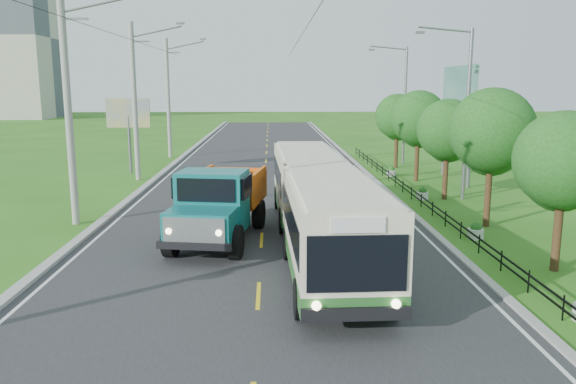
{
  "coord_description": "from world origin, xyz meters",
  "views": [
    {
      "loc": [
        0.38,
        -15.58,
        6.04
      ],
      "look_at": [
        1.06,
        6.3,
        1.9
      ],
      "focal_mm": 35.0,
      "sensor_mm": 36.0,
      "label": 1
    }
  ],
  "objects_px": {
    "tree_back": "(398,119)",
    "dump_truck": "(219,199)",
    "streetlight_mid": "(465,108)",
    "streetlight_far": "(403,101)",
    "pole_near": "(69,109)",
    "tree_second": "(563,165)",
    "pole_far": "(169,97)",
    "tree_fourth": "(448,133)",
    "planter_near": "(476,232)",
    "tree_third": "(492,135)",
    "tree_fifth": "(419,121)",
    "bus": "(318,198)",
    "pole_mid": "(135,101)",
    "planter_mid": "(422,194)",
    "billboard_left": "(128,118)",
    "planter_far": "(391,172)",
    "billboard_right": "(459,97)"
  },
  "relations": [
    {
      "from": "tree_third",
      "to": "tree_back",
      "type": "bearing_deg",
      "value": 90.0
    },
    {
      "from": "streetlight_mid",
      "to": "streetlight_far",
      "type": "height_order",
      "value": "same"
    },
    {
      "from": "tree_second",
      "to": "billboard_right",
      "type": "bearing_deg",
      "value": 82.21
    },
    {
      "from": "pole_near",
      "to": "tree_second",
      "type": "xyz_separation_m",
      "value": [
        18.12,
        -6.86,
        -1.57
      ]
    },
    {
      "from": "planter_near",
      "to": "tree_fourth",
      "type": "bearing_deg",
      "value": 81.23
    },
    {
      "from": "tree_fifth",
      "to": "streetlight_mid",
      "type": "distance_m",
      "value": 6.28
    },
    {
      "from": "pole_mid",
      "to": "dump_truck",
      "type": "bearing_deg",
      "value": -66.02
    },
    {
      "from": "tree_fifth",
      "to": "planter_near",
      "type": "height_order",
      "value": "tree_fifth"
    },
    {
      "from": "pole_mid",
      "to": "bus",
      "type": "distance_m",
      "value": 19.31
    },
    {
      "from": "tree_second",
      "to": "billboard_right",
      "type": "relative_size",
      "value": 0.73
    },
    {
      "from": "billboard_right",
      "to": "dump_truck",
      "type": "relative_size",
      "value": 1.0
    },
    {
      "from": "planter_far",
      "to": "planter_near",
      "type": "bearing_deg",
      "value": -90.0
    },
    {
      "from": "tree_third",
      "to": "tree_fifth",
      "type": "bearing_deg",
      "value": 90.0
    },
    {
      "from": "tree_fifth",
      "to": "billboard_left",
      "type": "xyz_separation_m",
      "value": [
        -19.36,
        3.86,
        0.01
      ]
    },
    {
      "from": "pole_mid",
      "to": "billboard_right",
      "type": "bearing_deg",
      "value": -2.78
    },
    {
      "from": "planter_near",
      "to": "streetlight_mid",
      "type": "bearing_deg",
      "value": 75.68
    },
    {
      "from": "tree_fourth",
      "to": "tree_back",
      "type": "xyz_separation_m",
      "value": [
        0.0,
        12.0,
        0.07
      ]
    },
    {
      "from": "tree_second",
      "to": "planter_mid",
      "type": "relative_size",
      "value": 7.91
    },
    {
      "from": "pole_far",
      "to": "dump_truck",
      "type": "relative_size",
      "value": 1.37
    },
    {
      "from": "pole_near",
      "to": "tree_third",
      "type": "xyz_separation_m",
      "value": [
        18.12,
        -0.86,
        -1.11
      ]
    },
    {
      "from": "tree_back",
      "to": "billboard_right",
      "type": "distance_m",
      "value": 6.82
    },
    {
      "from": "tree_fifth",
      "to": "billboard_right",
      "type": "xyz_separation_m",
      "value": [
        2.44,
        -0.14,
        1.49
      ]
    },
    {
      "from": "billboard_left",
      "to": "bus",
      "type": "relative_size",
      "value": 0.32
    },
    {
      "from": "planter_mid",
      "to": "dump_truck",
      "type": "bearing_deg",
      "value": -142.48
    },
    {
      "from": "tree_fourth",
      "to": "planter_mid",
      "type": "height_order",
      "value": "tree_fourth"
    },
    {
      "from": "billboard_left",
      "to": "pole_far",
      "type": "bearing_deg",
      "value": 82.17
    },
    {
      "from": "tree_back",
      "to": "planter_near",
      "type": "distance_m",
      "value": 20.46
    },
    {
      "from": "tree_second",
      "to": "planter_near",
      "type": "relative_size",
      "value": 7.91
    },
    {
      "from": "planter_mid",
      "to": "pole_mid",
      "type": "bearing_deg",
      "value": 157.46
    },
    {
      "from": "planter_near",
      "to": "planter_mid",
      "type": "height_order",
      "value": "same"
    },
    {
      "from": "planter_far",
      "to": "billboard_right",
      "type": "distance_m",
      "value": 6.58
    },
    {
      "from": "streetlight_mid",
      "to": "billboard_right",
      "type": "bearing_deg",
      "value": 74.56
    },
    {
      "from": "tree_third",
      "to": "tree_fifth",
      "type": "distance_m",
      "value": 12.0
    },
    {
      "from": "tree_fourth",
      "to": "streetlight_far",
      "type": "relative_size",
      "value": 0.6
    },
    {
      "from": "streetlight_mid",
      "to": "streetlight_far",
      "type": "relative_size",
      "value": 1.0
    },
    {
      "from": "bus",
      "to": "tree_fifth",
      "type": "bearing_deg",
      "value": 61.2
    },
    {
      "from": "pole_mid",
      "to": "bus",
      "type": "xyz_separation_m",
      "value": [
        10.4,
        -15.95,
        -3.19
      ]
    },
    {
      "from": "tree_back",
      "to": "dump_truck",
      "type": "xyz_separation_m",
      "value": [
        -11.51,
        -20.01,
        -2.0
      ]
    },
    {
      "from": "pole_near",
      "to": "pole_mid",
      "type": "relative_size",
      "value": 1.0
    },
    {
      "from": "tree_second",
      "to": "bus",
      "type": "relative_size",
      "value": 0.32
    },
    {
      "from": "pole_far",
      "to": "streetlight_mid",
      "type": "bearing_deg",
      "value": -45.14
    },
    {
      "from": "tree_fifth",
      "to": "bus",
      "type": "height_order",
      "value": "tree_fifth"
    },
    {
      "from": "tree_fourth",
      "to": "pole_mid",
      "type": "bearing_deg",
      "value": 159.26
    },
    {
      "from": "streetlight_mid",
      "to": "billboard_right",
      "type": "distance_m",
      "value": 6.24
    },
    {
      "from": "pole_near",
      "to": "billboard_left",
      "type": "height_order",
      "value": "pole_near"
    },
    {
      "from": "streetlight_mid",
      "to": "tree_second",
      "type": "bearing_deg",
      "value": -93.79
    },
    {
      "from": "pole_near",
      "to": "tree_fifth",
      "type": "relative_size",
      "value": 1.72
    },
    {
      "from": "pole_mid",
      "to": "tree_fifth",
      "type": "bearing_deg",
      "value": -2.71
    },
    {
      "from": "tree_back",
      "to": "planter_near",
      "type": "xyz_separation_m",
      "value": [
        -1.26,
        -20.14,
        -3.37
      ]
    },
    {
      "from": "planter_far",
      "to": "billboard_left",
      "type": "height_order",
      "value": "billboard_left"
    }
  ]
}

